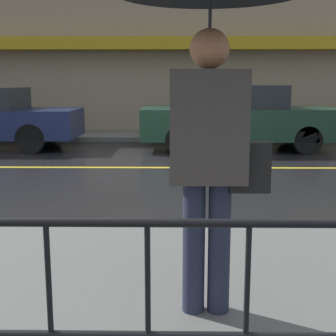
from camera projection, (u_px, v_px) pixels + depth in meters
ground_plane at (158, 168)px, 8.49m from camera, size 80.00×80.00×0.00m
sidewalk_near at (131, 293)px, 3.33m from camera, size 28.00×3.19×0.12m
sidewalk_far at (164, 136)px, 12.98m from camera, size 28.00×1.84×0.12m
lane_marking at (158, 167)px, 8.49m from camera, size 25.20×0.12×0.01m
building_storefront at (165, 43)px, 13.53m from camera, size 28.00×0.85×5.31m
railing_foreground at (98, 295)px, 1.89m from camera, size 12.00×0.04×0.89m
pedestrian at (211, 32)px, 2.64m from camera, size 1.08×1.08×2.14m
car_dark_green at (237, 117)px, 10.73m from camera, size 4.44×1.80×1.46m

